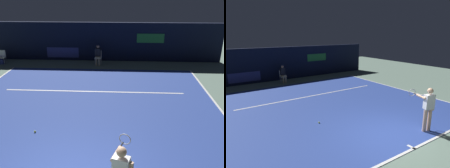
% 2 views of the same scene
% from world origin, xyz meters
% --- Properties ---
extents(ground_plane, '(32.54, 32.54, 0.00)m').
position_xyz_m(ground_plane, '(0.00, 4.28, 0.00)').
color(ground_plane, slate).
extents(court_surface, '(11.17, 10.56, 0.01)m').
position_xyz_m(court_surface, '(0.00, 4.28, 0.01)').
color(court_surface, '#2D479E').
rests_on(court_surface, ground).
extents(line_sideline_left, '(0.10, 10.56, 0.01)m').
position_xyz_m(line_sideline_left, '(5.53, 4.28, 0.01)').
color(line_sideline_left, white).
rests_on(line_sideline_left, court_surface).
extents(line_service, '(8.71, 0.10, 0.01)m').
position_xyz_m(line_service, '(0.00, 6.13, 0.01)').
color(line_service, white).
rests_on(line_service, court_surface).
extents(back_wall, '(15.95, 0.33, 2.60)m').
position_xyz_m(back_wall, '(-0.00, 11.59, 1.30)').
color(back_wall, black).
rests_on(back_wall, ground).
extents(line_judge_on_chair, '(0.44, 0.53, 1.32)m').
position_xyz_m(line_judge_on_chair, '(-0.24, 10.52, 0.69)').
color(line_judge_on_chair, white).
rests_on(line_judge_on_chair, ground).
extents(courtside_chair_near, '(0.48, 0.46, 0.88)m').
position_xyz_m(courtside_chair_near, '(-6.65, 10.44, 0.50)').
color(courtside_chair_near, white).
rests_on(courtside_chair_near, ground).
extents(tennis_ball, '(0.07, 0.07, 0.07)m').
position_xyz_m(tennis_ball, '(-1.62, 2.52, 0.05)').
color(tennis_ball, '#CCE033').
rests_on(tennis_ball, court_surface).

